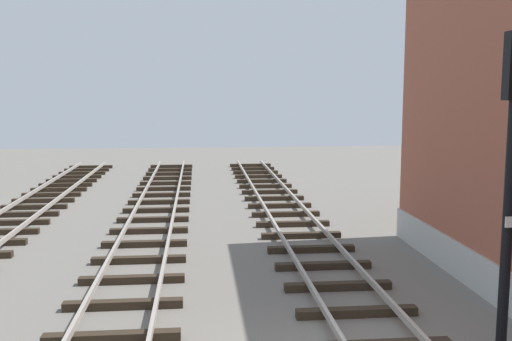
# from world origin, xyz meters

# --- Properties ---
(signal_mast) EXTENTS (0.36, 0.40, 5.51)m
(signal_mast) POSITION_xyz_m (2.87, 0.33, 3.45)
(signal_mast) COLOR black
(signal_mast) RESTS_ON ground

